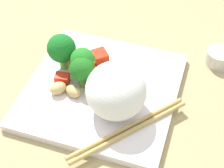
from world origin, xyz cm
name	(u,v)px	position (x,y,z in cm)	size (l,w,h in cm)	color
ground_plane	(102,97)	(0.00, 0.00, -1.00)	(110.00, 110.00, 2.00)	tan
square_plate	(102,90)	(0.00, 0.00, 0.69)	(24.08, 24.08, 1.38)	white
rice_mound	(116,90)	(3.53, 3.26, 5.35)	(9.78, 9.11, 7.94)	white
broccoli_floret_0	(82,61)	(-1.91, -3.82, 4.62)	(4.06, 4.06, 5.57)	#7FBA55
broccoli_floret_1	(81,72)	(0.40, -3.29, 4.54)	(4.04, 4.04, 5.28)	#6DA949
broccoli_floret_2	(62,49)	(-3.05, -7.81, 5.30)	(4.83, 4.83, 6.53)	#72AB45
carrot_slice_0	(106,88)	(0.13, 0.67, 1.63)	(2.05, 2.05, 0.49)	orange
carrot_slice_1	(88,62)	(-4.67, -3.91, 1.73)	(2.68, 2.68, 0.70)	orange
carrot_slice_2	(106,68)	(-4.18, -0.48, 1.71)	(2.01, 2.01, 0.66)	orange
pepper_chunk_0	(62,79)	(0.66, -6.62, 2.23)	(2.31, 1.66, 1.69)	red
pepper_chunk_1	(100,57)	(-5.95, -2.11, 2.36)	(2.66, 2.38, 1.97)	red
chicken_piece_0	(67,54)	(-5.14, -7.92, 2.43)	(3.39, 2.48, 2.10)	tan
chicken_piece_1	(105,75)	(-2.01, 0.00, 2.20)	(2.87, 2.18, 1.65)	tan
chicken_piece_2	(58,88)	(2.86, -6.51, 2.31)	(2.80, 2.15, 1.86)	tan
chicken_piece_3	(93,88)	(1.65, -1.01, 2.59)	(3.26, 2.37, 2.42)	tan
chicken_piece_4	(73,91)	(2.72, -3.98, 2.18)	(2.78, 1.97, 1.59)	tan
chopstick_pair	(129,129)	(7.31, 6.23, 1.71)	(15.94, 14.85, 0.66)	tan
sauce_cup	(219,57)	(-12.59, 17.98, 1.31)	(4.63, 4.63, 2.61)	silver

